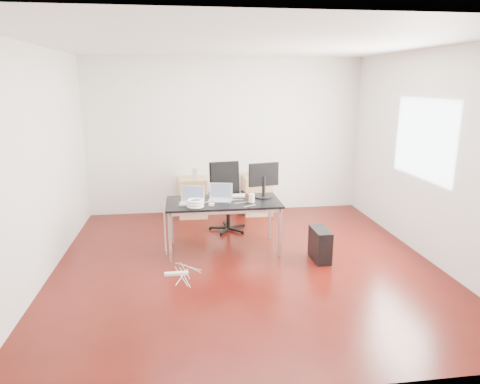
{
  "coord_description": "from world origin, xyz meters",
  "views": [
    {
      "loc": [
        -0.78,
        -5.27,
        2.36
      ],
      "look_at": [
        0.0,
        0.55,
        0.85
      ],
      "focal_mm": 32.0,
      "sensor_mm": 36.0,
      "label": 1
    }
  ],
  "objects": [
    {
      "name": "room_shell",
      "position": [
        0.04,
        0.0,
        1.4
      ],
      "size": [
        5.0,
        5.0,
        5.0
      ],
      "color": "#3B0A06",
      "rests_on": "ground"
    },
    {
      "name": "wastebasket",
      "position": [
        0.28,
        2.25,
        0.14
      ],
      "size": [
        0.32,
        0.32,
        0.28
      ],
      "primitive_type": "cylinder",
      "rotation": [
        0.0,
        0.0,
        -0.41
      ],
      "color": "black",
      "rests_on": "ground"
    },
    {
      "name": "filing_cabinet_left",
      "position": [
        -0.63,
        2.23,
        0.35
      ],
      "size": [
        0.5,
        0.5,
        0.7
      ],
      "primitive_type": "cube",
      "color": "tan",
      "rests_on": "ground"
    },
    {
      "name": "navy_garment",
      "position": [
        0.62,
        2.23,
        0.74
      ],
      "size": [
        0.35,
        0.31,
        0.09
      ],
      "primitive_type": "cube",
      "rotation": [
        0.0,
        0.0,
        0.24
      ],
      "color": "black",
      "rests_on": "filing_cabinet_right"
    },
    {
      "name": "monitor",
      "position": [
        0.36,
        0.66,
        1.01
      ],
      "size": [
        0.45,
        0.26,
        0.51
      ],
      "rotation": [
        0.0,
        0.0,
        0.21
      ],
      "color": "black",
      "rests_on": "desk"
    },
    {
      "name": "keyboard",
      "position": [
        -0.08,
        0.76,
        0.74
      ],
      "size": [
        0.44,
        0.15,
        0.02
      ],
      "primitive_type": "cube",
      "rotation": [
        0.0,
        0.0,
        -0.03
      ],
      "color": "white",
      "rests_on": "desk"
    },
    {
      "name": "pc_tower",
      "position": [
        1.02,
        -0.02,
        0.22
      ],
      "size": [
        0.21,
        0.45,
        0.44
      ],
      "primitive_type": "cube",
      "rotation": [
        0.0,
        0.0,
        0.02
      ],
      "color": "black",
      "rests_on": "ground"
    },
    {
      "name": "cable_coil",
      "position": [
        -0.64,
        0.28,
        0.78
      ],
      "size": [
        0.24,
        0.24,
        0.11
      ],
      "rotation": [
        0.0,
        0.0,
        -0.41
      ],
      "color": "white",
      "rests_on": "desk"
    },
    {
      "name": "power_adapter",
      "position": [
        -0.42,
        0.33,
        0.74
      ],
      "size": [
        0.08,
        0.08,
        0.03
      ],
      "primitive_type": "cube",
      "rotation": [
        0.0,
        0.0,
        -0.13
      ],
      "color": "white",
      "rests_on": "desk"
    },
    {
      "name": "office_chair",
      "position": [
        -0.1,
        1.43,
        0.61
      ],
      "size": [
        0.54,
        0.56,
        1.08
      ],
      "rotation": [
        0.0,
        0.0,
        0.13
      ],
      "color": "black",
      "rests_on": "ground"
    },
    {
      "name": "desk",
      "position": [
        -0.24,
        0.53,
        0.68
      ],
      "size": [
        1.6,
        0.8,
        0.73
      ],
      "color": "black",
      "rests_on": "ground"
    },
    {
      "name": "cup_white",
      "position": [
        0.15,
        0.42,
        0.79
      ],
      "size": [
        0.11,
        0.11,
        0.12
      ],
      "primitive_type": "cylinder",
      "rotation": [
        0.0,
        0.0,
        -0.42
      ],
      "color": "white",
      "rests_on": "desk"
    },
    {
      "name": "laptop_left",
      "position": [
        -0.68,
        0.48,
        0.79
      ],
      "size": [
        0.37,
        0.31,
        0.23
      ],
      "rotation": [
        0.0,
        0.0,
        -0.18
      ],
      "color": "silver",
      "rests_on": "desk"
    },
    {
      "name": "filing_cabinet_right",
      "position": [
        0.55,
        2.23,
        0.35
      ],
      "size": [
        0.5,
        0.5,
        0.7
      ],
      "primitive_type": "cube",
      "color": "tan",
      "rests_on": "ground"
    },
    {
      "name": "speaker",
      "position": [
        -0.59,
        2.22,
        0.79
      ],
      "size": [
        0.1,
        0.09,
        0.18
      ],
      "primitive_type": "cube",
      "rotation": [
        0.0,
        0.0,
        -0.08
      ],
      "color": "#9E9E9E",
      "rests_on": "filing_cabinet_left"
    },
    {
      "name": "cup_brown",
      "position": [
        0.1,
        0.53,
        0.78
      ],
      "size": [
        0.1,
        0.1,
        0.1
      ],
      "primitive_type": "cylinder",
      "rotation": [
        0.0,
        0.0,
        -0.39
      ],
      "color": "#5B2F1F",
      "rests_on": "desk"
    },
    {
      "name": "power_strip",
      "position": [
        -0.92,
        -0.24,
        0.02
      ],
      "size": [
        0.3,
        0.06,
        0.04
      ],
      "primitive_type": "cube",
      "rotation": [
        0.0,
        0.0,
        0.01
      ],
      "color": "white",
      "rests_on": "ground"
    },
    {
      "name": "laptop_right",
      "position": [
        -0.28,
        0.58,
        0.79
      ],
      "size": [
        0.38,
        0.32,
        0.23
      ],
      "rotation": [
        0.0,
        0.0,
        -0.24
      ],
      "color": "silver",
      "rests_on": "desk"
    }
  ]
}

